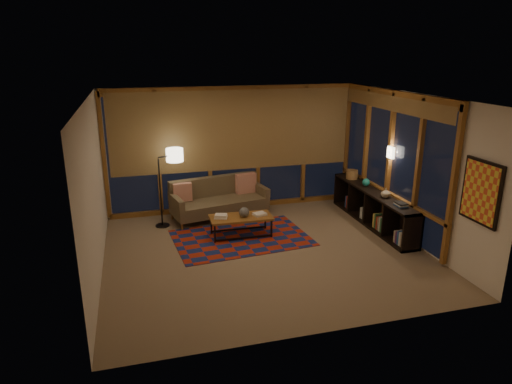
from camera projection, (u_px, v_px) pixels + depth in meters
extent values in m
cube|color=#A18064|center=(265.00, 252.00, 8.07)|extent=(5.50, 5.00, 0.01)
cube|color=silver|center=(266.00, 97.00, 7.26)|extent=(5.50, 5.00, 0.01)
cube|color=silver|center=(233.00, 149.00, 9.96)|extent=(5.50, 0.01, 2.70)
cube|color=silver|center=(326.00, 235.00, 5.36)|extent=(5.50, 0.01, 2.70)
cube|color=silver|center=(93.00, 192.00, 6.97)|extent=(0.01, 5.00, 2.70)
cube|color=silver|center=(409.00, 168.00, 8.35)|extent=(0.01, 5.00, 2.70)
cube|color=#A02511|center=(241.00, 238.00, 8.66)|extent=(2.63, 1.87, 0.01)
sphere|color=#2F2F30|center=(244.00, 212.00, 8.61)|extent=(0.23, 0.23, 0.19)
cylinder|color=#9F683A|center=(352.00, 174.00, 9.98)|extent=(0.32, 0.32, 0.19)
sphere|color=#197B71|center=(366.00, 182.00, 9.44)|extent=(0.20, 0.20, 0.16)
imported|color=#BBAB8C|center=(386.00, 193.00, 8.72)|extent=(0.18, 0.18, 0.19)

